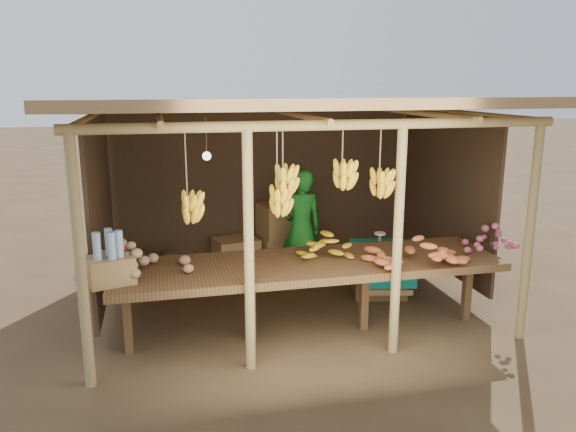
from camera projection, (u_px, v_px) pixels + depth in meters
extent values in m
plane|color=brown|center=(288.00, 301.00, 6.74)|extent=(60.00, 60.00, 0.00)
cylinder|color=tan|center=(80.00, 265.00, 4.60)|extent=(0.09, 0.09, 2.20)
cylinder|color=tan|center=(530.00, 234.00, 5.53)|extent=(0.09, 0.09, 2.20)
cylinder|color=tan|center=(109.00, 195.00, 7.45)|extent=(0.09, 0.09, 2.20)
cylinder|color=tan|center=(402.00, 183.00, 8.37)|extent=(0.09, 0.09, 2.20)
cylinder|color=tan|center=(249.00, 253.00, 4.91)|extent=(0.09, 0.09, 2.20)
cylinder|color=tan|center=(398.00, 243.00, 5.22)|extent=(0.09, 0.09, 2.20)
cylinder|color=tan|center=(327.00, 125.00, 4.81)|extent=(4.40, 0.09, 0.09)
cylinder|color=tan|center=(263.00, 109.00, 7.66)|extent=(4.40, 0.09, 0.09)
cube|color=#A57A4D|center=(288.00, 107.00, 6.21)|extent=(4.70, 3.50, 0.28)
cube|color=#402E1E|center=(264.00, 181.00, 7.87)|extent=(4.20, 0.04, 1.98)
cube|color=#402E1E|center=(101.00, 208.00, 6.19)|extent=(0.04, 2.40, 1.98)
cube|color=#402E1E|center=(444.00, 192.00, 7.11)|extent=(0.04, 2.40, 1.98)
cube|color=brown|center=(309.00, 265.00, 5.67)|extent=(3.90, 1.05, 0.08)
cube|color=brown|center=(127.00, 318.00, 5.36)|extent=(0.08, 0.08, 0.72)
cube|color=brown|center=(251.00, 307.00, 5.63)|extent=(0.08, 0.08, 0.72)
cube|color=brown|center=(364.00, 297.00, 5.89)|extent=(0.08, 0.08, 0.72)
cube|color=brown|center=(467.00, 288.00, 6.15)|extent=(0.08, 0.08, 0.72)
cylinder|color=navy|center=(114.00, 263.00, 5.36)|extent=(0.44, 0.44, 0.15)
cube|color=#9E7746|center=(111.00, 270.00, 5.01)|extent=(0.46, 0.41, 0.25)
imported|color=#17681C|center=(301.00, 229.00, 7.05)|extent=(0.59, 0.42, 1.52)
cube|color=brown|center=(379.00, 272.00, 6.91)|extent=(0.72, 0.65, 0.57)
cube|color=#0D9581|center=(380.00, 247.00, 6.84)|extent=(0.81, 0.73, 0.06)
cube|color=#9E7746|center=(281.00, 251.00, 7.86)|extent=(0.64, 0.55, 0.46)
cube|color=#9E7746|center=(281.00, 220.00, 7.75)|extent=(0.64, 0.55, 0.46)
cube|color=#9E7746|center=(236.00, 254.00, 7.72)|extent=(0.64, 0.55, 0.46)
ellipsoid|color=#402E1E|center=(141.00, 268.00, 7.24)|extent=(0.39, 0.39, 0.52)
ellipsoid|color=#402E1E|center=(169.00, 266.00, 7.32)|extent=(0.39, 0.39, 0.52)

